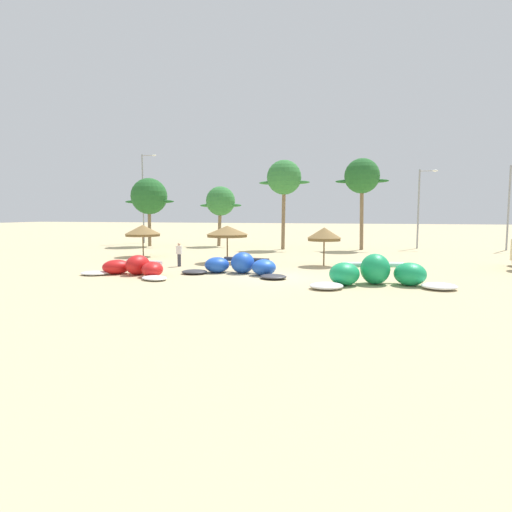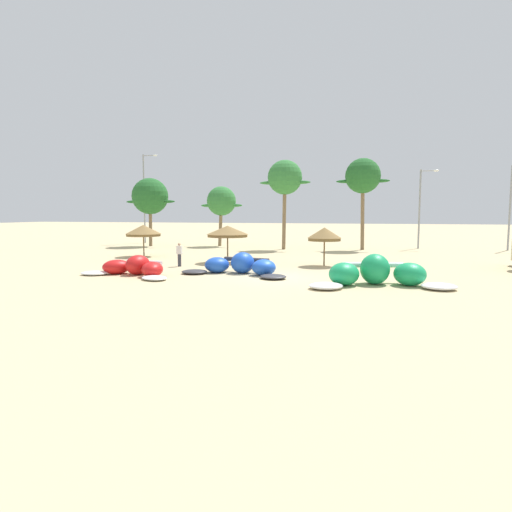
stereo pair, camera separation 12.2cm
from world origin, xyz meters
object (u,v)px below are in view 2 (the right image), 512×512
object	(u,v)px
person_near_kites	(179,255)
beach_umbrella_near_palms	(324,234)
kite_far_left	(134,268)
lamppost_west_center	(421,204)
kite_left_of_center	(377,274)
palm_leftmost	(150,197)
palm_left_of_gap	(285,178)
kite_left	(240,266)
palm_left	(221,202)
palm_center_left	(363,177)
lamppost_west	(145,194)
beach_umbrella_middle	(228,231)
beach_umbrella_near_van	(143,231)

from	to	relation	value
person_near_kites	beach_umbrella_near_palms	bearing A→B (deg)	16.78
kite_far_left	beach_umbrella_near_palms	xyz separation A→B (m)	(10.25, 7.55, 1.76)
kite_far_left	lamppost_west_center	bearing A→B (deg)	54.14
kite_left_of_center	person_near_kites	distance (m)	13.84
palm_leftmost	palm_left_of_gap	distance (m)	15.25
kite_left	palm_left	world-z (taller)	palm_left
person_near_kites	palm_left_of_gap	world-z (taller)	palm_left_of_gap
palm_center_left	beach_umbrella_near_palms	bearing A→B (deg)	-98.18
kite_far_left	person_near_kites	xyz separation A→B (m)	(0.70, 4.67, 0.37)
palm_center_left	lamppost_west_center	world-z (taller)	palm_center_left
palm_center_left	lamppost_west	bearing A→B (deg)	172.73
kite_left_of_center	beach_umbrella_near_palms	xyz separation A→B (m)	(-3.49, 7.52, 1.60)
kite_left_of_center	kite_far_left	bearing A→B (deg)	-179.88
kite_left	lamppost_west_center	size ratio (longest dim) A/B	0.86
kite_far_left	palm_center_left	bearing A→B (deg)	60.70
palm_leftmost	palm_left_of_gap	size ratio (longest dim) A/B	0.84
palm_left_of_gap	lamppost_west_center	bearing A→B (deg)	19.27
kite_left_of_center	lamppost_west	world-z (taller)	lamppost_west
lamppost_west_center	beach_umbrella_near_palms	bearing A→B (deg)	-114.18
kite_left_of_center	palm_center_left	world-z (taller)	palm_center_left
palm_leftmost	palm_left	size ratio (longest dim) A/B	1.14
beach_umbrella_middle	person_near_kites	distance (m)	4.20
beach_umbrella_near_van	palm_left	xyz separation A→B (m)	(2.35, 12.81, 2.72)
palm_center_left	kite_left	bearing A→B (deg)	-108.22
kite_left	person_near_kites	distance (m)	5.69
kite_left	person_near_kites	world-z (taller)	person_near_kites
kite_left	beach_umbrella_middle	size ratio (longest dim) A/B	2.25
lamppost_west_center	beach_umbrella_middle	bearing A→B (deg)	-130.88
kite_far_left	beach_umbrella_middle	size ratio (longest dim) A/B	2.03
beach_umbrella_middle	beach_umbrella_near_palms	distance (m)	7.12
beach_umbrella_middle	palm_left_of_gap	size ratio (longest dim) A/B	0.35
beach_umbrella_near_van	palm_center_left	bearing A→B (deg)	34.09
lamppost_west	person_near_kites	bearing A→B (deg)	-55.53
kite_far_left	kite_left_of_center	world-z (taller)	kite_left_of_center
lamppost_west	lamppost_west_center	distance (m)	31.58
beach_umbrella_middle	lamppost_west_center	world-z (taller)	lamppost_west_center
beach_umbrella_near_palms	lamppost_west	distance (m)	29.80
beach_umbrella_near_van	kite_left	bearing A→B (deg)	-35.88
beach_umbrella_near_van	beach_umbrella_middle	world-z (taller)	beach_umbrella_middle
beach_umbrella_middle	kite_left_of_center	bearing A→B (deg)	-36.08
beach_umbrella_near_palms	person_near_kites	size ratio (longest dim) A/B	1.65
beach_umbrella_near_palms	palm_leftmost	xyz separation A→B (m)	(-20.58, 13.27, 3.25)
beach_umbrella_near_palms	beach_umbrella_near_van	bearing A→B (deg)	170.44
palm_leftmost	palm_center_left	xyz separation A→B (m)	(22.65, 1.15, 1.75)
palm_left_of_gap	lamppost_west_center	distance (m)	14.31
kite_left	beach_umbrella_near_palms	distance (m)	7.15
kite_far_left	beach_umbrella_near_palms	size ratio (longest dim) A/B	2.35
beach_umbrella_near_van	palm_leftmost	bearing A→B (deg)	115.88
palm_left_of_gap	palm_center_left	distance (m)	7.65
person_near_kites	beach_umbrella_near_van	bearing A→B (deg)	136.89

